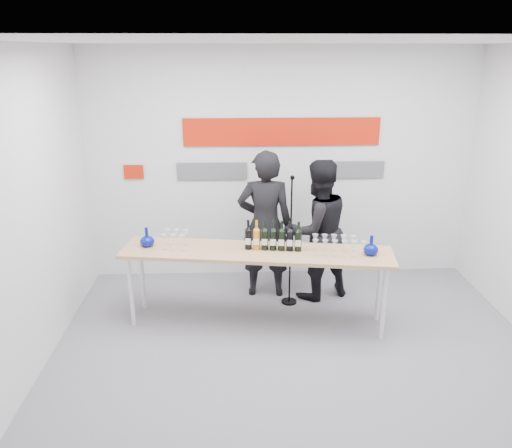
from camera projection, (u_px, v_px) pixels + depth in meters
name	position (u px, v px, depth m)	size (l,w,h in m)	color
ground	(297.00, 353.00, 5.09)	(5.00, 5.00, 0.00)	slate
back_wall	(281.00, 166.00, 6.48)	(5.00, 0.04, 3.00)	silver
signage	(277.00, 143.00, 6.35)	(3.38, 0.02, 0.79)	red
tasting_table	(256.00, 256.00, 5.41)	(2.98, 1.00, 0.88)	tan
wine_bottles	(273.00, 236.00, 5.36)	(0.62, 0.16, 0.33)	black
decanter_left	(147.00, 237.00, 5.48)	(0.16, 0.16, 0.21)	navy
decanter_right	(371.00, 245.00, 5.25)	(0.16, 0.16, 0.21)	navy
glasses_left	(175.00, 240.00, 5.44)	(0.28, 0.25, 0.18)	silver
glasses_right	(337.00, 246.00, 5.27)	(0.56, 0.29, 0.18)	silver
presenter_left	(265.00, 225.00, 6.05)	(0.67, 0.44, 1.84)	black
presenter_right	(317.00, 230.00, 6.02)	(0.84, 0.66, 1.74)	black
mic_stand	(290.00, 266.00, 5.96)	(0.19, 0.19, 1.61)	black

